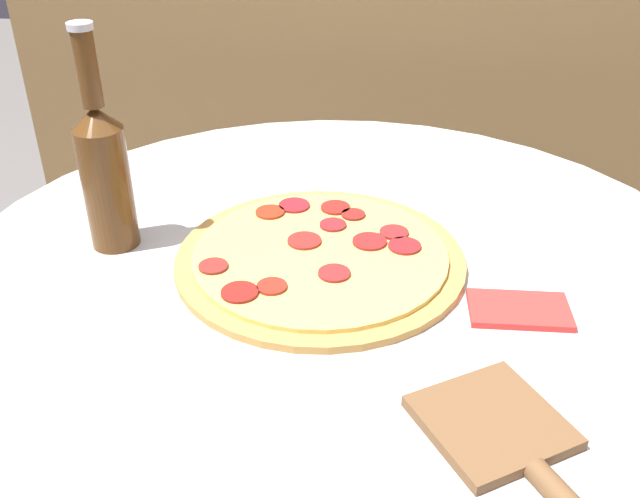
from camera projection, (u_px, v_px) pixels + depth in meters
table at (337, 385)px, 0.99m from camera, size 0.99×0.99×0.73m
fence_panel at (389, 37)px, 1.59m from camera, size 1.79×0.04×1.58m
pizza at (320, 257)px, 0.89m from camera, size 0.36×0.36×0.02m
beer_bottle at (104, 169)px, 0.88m from camera, size 0.06×0.06×0.28m
pizza_paddle at (514, 447)px, 0.62m from camera, size 0.20×0.24×0.02m
napkin at (519, 310)px, 0.80m from camera, size 0.12×0.07×0.01m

